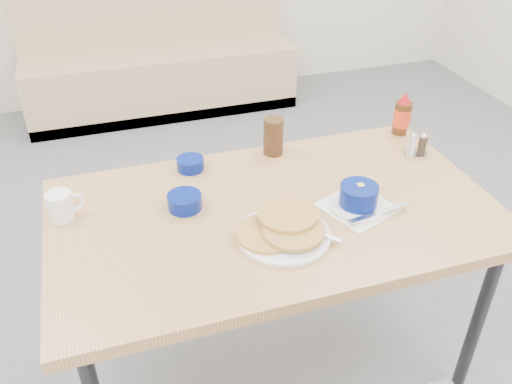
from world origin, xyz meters
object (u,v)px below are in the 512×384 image
object	(u,v)px
dining_table	(275,225)
coffee_mug	(61,205)
pancake_plate	(283,230)
condiment_caddy	(417,146)
amber_tumbler	(273,136)
booth_bench	(159,61)
butter_bowl	(185,202)
creamer_bowl	(190,164)
grits_setting	(359,199)
syrup_bottle	(402,116)

from	to	relation	value
dining_table	coffee_mug	size ratio (longest dim) A/B	12.27
pancake_plate	condiment_caddy	size ratio (longest dim) A/B	2.80
amber_tumbler	condiment_caddy	size ratio (longest dim) A/B	1.33
pancake_plate	coffee_mug	bearing A→B (deg)	154.76
condiment_caddy	amber_tumbler	bearing A→B (deg)	174.00
booth_bench	amber_tumbler	distance (m)	2.25
butter_bowl	creamer_bowl	bearing A→B (deg)	73.78
grits_setting	pancake_plate	bearing A→B (deg)	-167.28
pancake_plate	amber_tumbler	bearing A→B (deg)	74.38
grits_setting	butter_bowl	world-z (taller)	grits_setting
dining_table	grits_setting	size ratio (longest dim) A/B	5.08
butter_bowl	syrup_bottle	size ratio (longest dim) A/B	0.63
creamer_bowl	condiment_caddy	distance (m)	0.82
syrup_bottle	coffee_mug	bearing A→B (deg)	-171.88
pancake_plate	butter_bowl	xyz separation A→B (m)	(-0.25, 0.23, 0.00)
coffee_mug	creamer_bowl	size ratio (longest dim) A/B	1.20
coffee_mug	condiment_caddy	xyz separation A→B (m)	(1.24, 0.01, -0.01)
booth_bench	grits_setting	bearing A→B (deg)	-84.47
pancake_plate	creamer_bowl	bearing A→B (deg)	112.02
grits_setting	dining_table	bearing A→B (deg)	164.39
grits_setting	condiment_caddy	world-z (taller)	condiment_caddy
amber_tumbler	butter_bowl	bearing A→B (deg)	-147.15
syrup_bottle	pancake_plate	bearing A→B (deg)	-144.46
dining_table	amber_tumbler	distance (m)	0.38
pancake_plate	condiment_caddy	distance (m)	0.70
creamer_bowl	syrup_bottle	distance (m)	0.85
dining_table	condiment_caddy	world-z (taller)	condiment_caddy
butter_bowl	amber_tumbler	bearing A→B (deg)	32.85
booth_bench	condiment_caddy	size ratio (longest dim) A/B	18.32
pancake_plate	grits_setting	bearing A→B (deg)	12.72
creamer_bowl	butter_bowl	size ratio (longest dim) A/B	0.88
creamer_bowl	coffee_mug	bearing A→B (deg)	-159.54
booth_bench	creamer_bowl	bearing A→B (deg)	-95.25
booth_bench	pancake_plate	distance (m)	2.70
coffee_mug	condiment_caddy	bearing A→B (deg)	0.54
booth_bench	dining_table	xyz separation A→B (m)	(0.00, -2.53, 0.35)
coffee_mug	amber_tumbler	world-z (taller)	amber_tumbler
booth_bench	amber_tumbler	bearing A→B (deg)	-87.10
creamer_bowl	condiment_caddy	xyz separation A→B (m)	(0.81, -0.15, 0.02)
pancake_plate	creamer_bowl	world-z (taller)	pancake_plate
butter_bowl	syrup_bottle	world-z (taller)	syrup_bottle
amber_tumbler	condiment_caddy	bearing A→B (deg)	-18.97
creamer_bowl	butter_bowl	distance (m)	0.23
coffee_mug	creamer_bowl	world-z (taller)	coffee_mug
booth_bench	pancake_plate	bearing A→B (deg)	-90.45
creamer_bowl	amber_tumbler	xyz separation A→B (m)	(0.31, 0.02, 0.05)
syrup_bottle	condiment_caddy	bearing A→B (deg)	-101.15
creamer_bowl	butter_bowl	xyz separation A→B (m)	(-0.07, -0.22, 0.00)
amber_tumbler	booth_bench	bearing A→B (deg)	92.90
creamer_bowl	grits_setting	bearing A→B (deg)	-40.55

